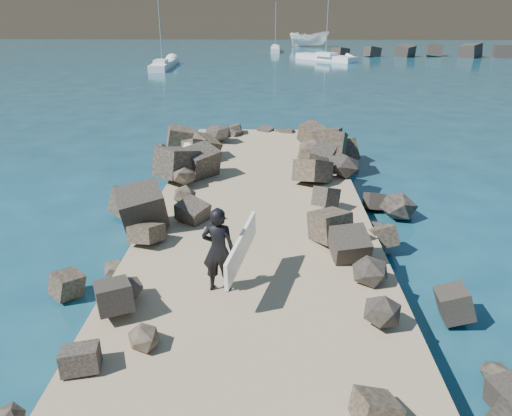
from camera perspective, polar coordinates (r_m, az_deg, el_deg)
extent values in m
plane|color=#0F384C|center=(13.26, 0.12, -4.40)|extent=(800.00, 800.00, 0.00)
cube|color=#8C7759|center=(11.36, -0.14, -7.52)|extent=(6.00, 26.00, 0.60)
cube|color=black|center=(12.13, -13.95, -5.13)|extent=(2.60, 22.00, 1.00)
cube|color=black|center=(11.98, 14.00, -5.49)|extent=(2.60, 22.00, 1.00)
cube|color=silver|center=(17.15, -7.57, 5.33)|extent=(0.70, 2.18, 0.07)
imported|color=white|center=(83.59, 6.09, 18.65)|extent=(6.42, 3.18, 2.38)
imported|color=black|center=(9.80, -4.33, -4.80)|extent=(0.69, 0.48, 1.78)
cube|color=white|center=(9.74, -1.69, -4.59)|extent=(0.51, 2.17, 0.69)
cube|color=white|center=(73.60, 2.23, 17.58)|extent=(1.30, 5.43, 0.80)
cylinder|color=gray|center=(73.42, 2.27, 20.17)|extent=(0.12, 0.12, 5.95)
cube|color=white|center=(72.92, 2.24, 17.93)|extent=(0.90, 1.53, 0.44)
cube|color=white|center=(62.19, 7.96, 16.59)|extent=(6.87, 7.33, 0.80)
cylinder|color=gray|center=(61.94, 8.22, 21.08)|extent=(0.12, 0.12, 9.06)
cube|color=white|center=(61.42, 8.06, 16.98)|extent=(2.52, 2.60, 0.44)
cube|color=white|center=(54.12, -10.62, 15.65)|extent=(1.89, 7.49, 0.80)
cylinder|color=gray|center=(53.84, -10.97, 20.34)|extent=(0.12, 0.12, 8.18)
cube|color=white|center=(53.20, -10.86, 16.07)|extent=(1.26, 2.12, 0.44)
cube|color=white|center=(112.03, 20.56, 17.80)|extent=(1.67, 5.10, 0.80)
cylinder|color=gray|center=(111.91, 20.78, 19.37)|extent=(0.12, 0.12, 5.50)
cube|color=white|center=(111.44, 20.69, 18.03)|extent=(0.96, 1.48, 0.44)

